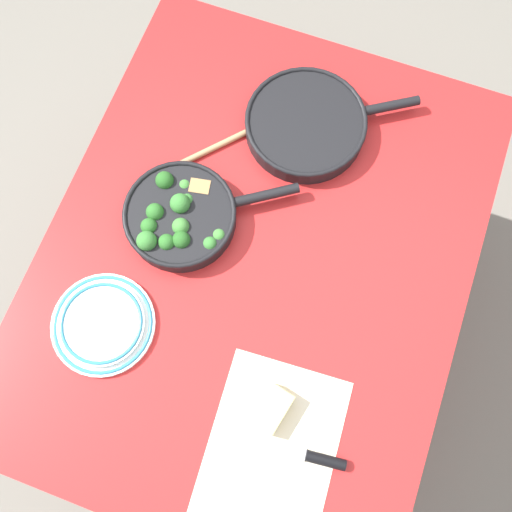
# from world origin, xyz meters

# --- Properties ---
(ground_plane) EXTENTS (14.00, 14.00, 0.00)m
(ground_plane) POSITION_xyz_m (0.00, 0.00, 0.00)
(ground_plane) COLOR slate
(dining_table_red) EXTENTS (1.25, 0.98, 0.76)m
(dining_table_red) POSITION_xyz_m (0.00, 0.00, 0.68)
(dining_table_red) COLOR red
(dining_table_red) RESTS_ON ground_plane
(skillet_broccoli) EXTENTS (0.30, 0.37, 0.08)m
(skillet_broccoli) POSITION_xyz_m (0.03, 0.20, 0.79)
(skillet_broccoli) COLOR black
(skillet_broccoli) RESTS_ON dining_table_red
(skillet_eggs) EXTENTS (0.31, 0.40, 0.05)m
(skillet_eggs) POSITION_xyz_m (0.36, -0.00, 0.78)
(skillet_eggs) COLOR black
(skillet_eggs) RESTS_ON dining_table_red
(wooden_spoon) EXTENTS (0.28, 0.26, 0.02)m
(wooden_spoon) POSITION_xyz_m (0.29, 0.14, 0.77)
(wooden_spoon) COLOR tan
(wooden_spoon) RESTS_ON dining_table_red
(parchment_sheet) EXTENTS (0.39, 0.29, 0.00)m
(parchment_sheet) POSITION_xyz_m (-0.39, -0.18, 0.76)
(parchment_sheet) COLOR beige
(parchment_sheet) RESTS_ON dining_table_red
(grater_knife) EXTENTS (0.05, 0.25, 0.02)m
(grater_knife) POSITION_xyz_m (-0.37, -0.24, 0.77)
(grater_knife) COLOR silver
(grater_knife) RESTS_ON dining_table_red
(cheese_block) EXTENTS (0.10, 0.08, 0.04)m
(cheese_block) POSITION_xyz_m (-0.31, -0.14, 0.78)
(cheese_block) COLOR #EFD67A
(cheese_block) RESTS_ON dining_table_red
(dinner_plate_stack) EXTENTS (0.23, 0.23, 0.03)m
(dinner_plate_stack) POSITION_xyz_m (-0.26, 0.27, 0.77)
(dinner_plate_stack) COLOR white
(dinner_plate_stack) RESTS_ON dining_table_red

